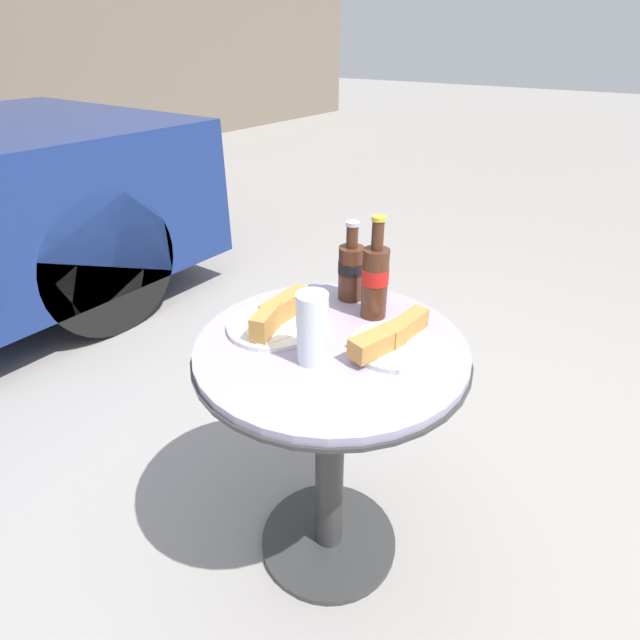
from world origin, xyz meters
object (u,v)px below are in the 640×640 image
Objects in this scene: bistro_table at (330,410)px; cola_bottle_right at (351,269)px; lunch_plate_far at (275,319)px; cola_bottle_left at (375,279)px; drinking_glass at (312,331)px; lunch_plate_near at (393,340)px.

cola_bottle_right is (0.22, 0.09, 0.28)m from bistro_table.
bistro_table is 3.05× the size of lunch_plate_far.
cola_bottle_left is 1.61× the size of drinking_glass.
bistro_table is 4.41× the size of drinking_glass.
lunch_plate_far is at bearing 69.62° from drinking_glass.
lunch_plate_near is at bearing -63.44° from bistro_table.
cola_bottle_right reaches higher than drinking_glass.
cola_bottle_left is 1.11× the size of lunch_plate_far.
bistro_table is at bearing 116.56° from lunch_plate_near.
lunch_plate_far is (-0.24, 0.06, -0.06)m from cola_bottle_right.
drinking_glass is 0.67× the size of lunch_plate_near.
lunch_plate_near is at bearing -125.99° from cola_bottle_right.
lunch_plate_far reaches higher than bistro_table.
bistro_table is at bearing 176.19° from cola_bottle_left.
cola_bottle_right is 0.89× the size of lunch_plate_near.
cola_bottle_left is at bearing -3.81° from bistro_table.
cola_bottle_left is 1.21× the size of cola_bottle_right.
bistro_table is 3.33× the size of cola_bottle_right.
cola_bottle_right is 0.25m from lunch_plate_far.
lunch_plate_far is at bearing 165.64° from cola_bottle_right.
lunch_plate_near is (0.06, -0.12, 0.22)m from bistro_table.
lunch_plate_far is (-0.08, 0.27, 0.00)m from lunch_plate_near.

